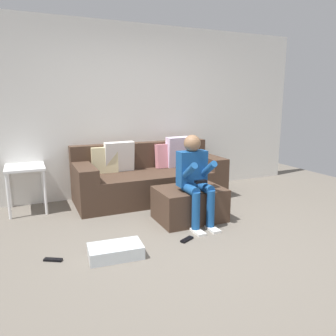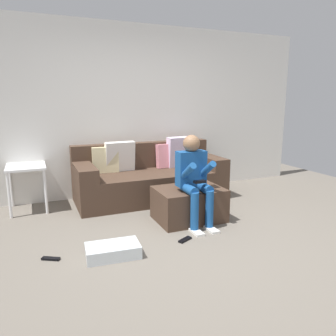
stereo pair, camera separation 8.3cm
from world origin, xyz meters
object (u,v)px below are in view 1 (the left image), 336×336
(couch_sectional, at_px, (149,178))
(side_table, at_px, (25,173))
(remote_by_storage_bin, at_px, (132,248))
(remote_under_side_table, at_px, (53,260))
(ottoman, at_px, (189,204))
(storage_bin, at_px, (116,251))
(remote_near_ottoman, at_px, (187,239))
(person_seated, at_px, (195,175))

(couch_sectional, relative_size, side_table, 3.55)
(remote_by_storage_bin, relative_size, remote_under_side_table, 0.89)
(couch_sectional, bearing_deg, ottoman, -82.58)
(storage_bin, xyz_separation_m, remote_by_storage_bin, (0.20, 0.10, -0.05))
(remote_by_storage_bin, bearing_deg, storage_bin, -119.38)
(remote_near_ottoman, height_order, remote_by_storage_bin, same)
(remote_near_ottoman, bearing_deg, ottoman, 33.17)
(couch_sectional, relative_size, remote_under_side_table, 12.73)
(person_seated, xyz_separation_m, storage_bin, (-1.11, -0.45, -0.56))
(side_table, bearing_deg, person_seated, -36.18)
(couch_sectional, relative_size, remote_by_storage_bin, 14.30)
(person_seated, bearing_deg, side_table, 143.82)
(couch_sectional, height_order, person_seated, person_seated)
(ottoman, height_order, side_table, side_table)
(storage_bin, bearing_deg, remote_under_side_table, 163.78)
(storage_bin, xyz_separation_m, remote_near_ottoman, (0.81, 0.06, -0.05))
(remote_near_ottoman, relative_size, remote_by_storage_bin, 1.11)
(remote_under_side_table, bearing_deg, side_table, 126.29)
(side_table, distance_m, remote_under_side_table, 1.73)
(remote_near_ottoman, bearing_deg, person_seated, 25.35)
(ottoman, bearing_deg, remote_near_ottoman, -119.84)
(person_seated, distance_m, remote_under_side_table, 1.80)
(ottoman, relative_size, side_table, 1.32)
(remote_near_ottoman, height_order, remote_under_side_table, same)
(remote_by_storage_bin, bearing_deg, couch_sectional, 97.27)
(side_table, bearing_deg, couch_sectional, -4.00)
(side_table, xyz_separation_m, remote_under_side_table, (0.18, -1.64, -0.52))
(ottoman, relative_size, person_seated, 0.76)
(ottoman, bearing_deg, storage_bin, -151.50)
(remote_under_side_table, bearing_deg, storage_bin, 13.82)
(couch_sectional, height_order, remote_near_ottoman, couch_sectional)
(person_seated, bearing_deg, remote_near_ottoman, -127.66)
(couch_sectional, relative_size, remote_near_ottoman, 12.85)
(person_seated, distance_m, side_table, 2.30)
(remote_near_ottoman, distance_m, remote_by_storage_bin, 0.60)
(storage_bin, distance_m, remote_by_storage_bin, 0.23)
(couch_sectional, height_order, remote_by_storage_bin, couch_sectional)
(person_seated, height_order, side_table, person_seated)
(ottoman, xyz_separation_m, remote_near_ottoman, (-0.32, -0.55, -0.20))
(ottoman, bearing_deg, remote_by_storage_bin, -151.19)
(couch_sectional, relative_size, person_seated, 2.04)
(side_table, bearing_deg, storage_bin, -67.61)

